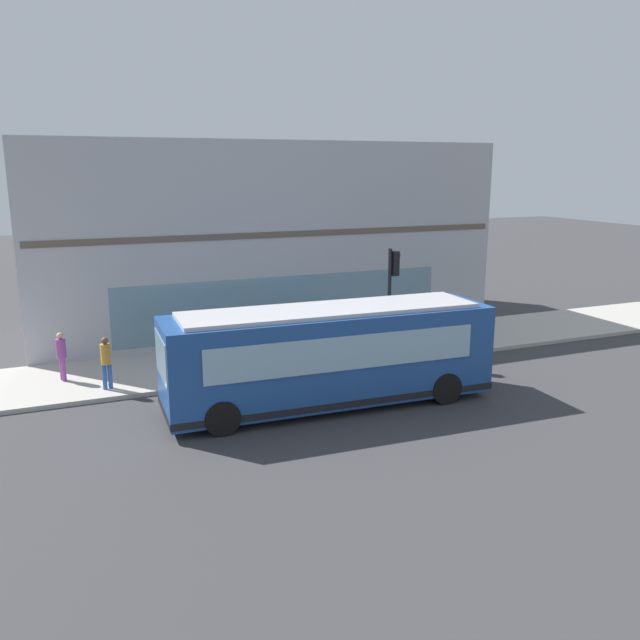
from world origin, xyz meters
The scene contains 11 objects.
ground centered at (0.00, 0.00, 0.00)m, with size 120.00×120.00×0.00m, color #38383A.
sidewalk_curb centered at (4.87, 0.00, 0.07)m, with size 4.54×40.00×0.15m, color #B2ADA3.
building_corner centered at (11.08, 0.00, 4.10)m, with size 7.93×19.94×8.21m.
city_bus_nearside centered at (-0.33, 1.30, 1.55)m, with size 2.92×10.13×3.07m.
traffic_light_near_corner centered at (2.99, -2.67, 3.03)m, with size 0.32×0.49×4.14m.
fire_hydrant centered at (4.95, -6.35, 0.51)m, with size 0.35×0.35×0.74m.
pedestrian_walking_along_curb centered at (4.90, 8.78, 1.11)m, with size 0.32×0.32×1.66m.
pedestrian_near_hydrant centered at (3.73, 0.33, 1.08)m, with size 0.32×0.32×1.63m.
pedestrian_by_light_pole centered at (3.28, -0.55, 1.14)m, with size 0.32×0.32×1.71m.
pedestrian_near_building_entrance centered at (3.44, 7.48, 1.14)m, with size 0.32×0.32×1.73m.
newspaper_vending_box centered at (4.61, 2.40, 0.60)m, with size 0.44×0.43×0.90m.
Camera 1 is at (-17.80, 8.94, 7.16)m, focal length 36.74 mm.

